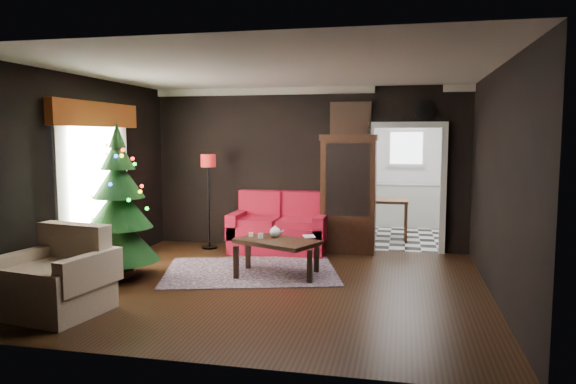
% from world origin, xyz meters
% --- Properties ---
extents(floor, '(5.50, 5.50, 0.00)m').
position_xyz_m(floor, '(0.00, 0.00, 0.00)').
color(floor, black).
rests_on(floor, ground).
extents(ceiling, '(5.50, 5.50, 0.00)m').
position_xyz_m(ceiling, '(0.00, 0.00, 2.80)').
color(ceiling, white).
rests_on(ceiling, ground).
extents(wall_back, '(5.50, 0.00, 5.50)m').
position_xyz_m(wall_back, '(0.00, 2.50, 1.40)').
color(wall_back, black).
rests_on(wall_back, ground).
extents(wall_front, '(5.50, 0.00, 5.50)m').
position_xyz_m(wall_front, '(0.00, -2.50, 1.40)').
color(wall_front, black).
rests_on(wall_front, ground).
extents(wall_left, '(0.00, 5.50, 5.50)m').
position_xyz_m(wall_left, '(-2.75, 0.00, 1.40)').
color(wall_left, black).
rests_on(wall_left, ground).
extents(wall_right, '(0.00, 5.50, 5.50)m').
position_xyz_m(wall_right, '(2.75, 0.00, 1.40)').
color(wall_right, black).
rests_on(wall_right, ground).
extents(doorway, '(1.10, 0.10, 2.10)m').
position_xyz_m(doorway, '(1.70, 2.50, 1.05)').
color(doorway, silver).
rests_on(doorway, ground).
extents(left_window, '(0.05, 1.60, 1.40)m').
position_xyz_m(left_window, '(-2.71, 0.20, 1.45)').
color(left_window, white).
rests_on(left_window, wall_left).
extents(valance, '(0.12, 2.10, 0.35)m').
position_xyz_m(valance, '(-2.63, 0.20, 2.27)').
color(valance, brown).
rests_on(valance, wall_left).
extents(kitchen_floor, '(3.00, 3.00, 0.00)m').
position_xyz_m(kitchen_floor, '(1.70, 4.00, 0.00)').
color(kitchen_floor, silver).
rests_on(kitchen_floor, ground).
extents(kitchen_window, '(0.70, 0.06, 0.70)m').
position_xyz_m(kitchen_window, '(1.70, 5.45, 1.70)').
color(kitchen_window, white).
rests_on(kitchen_window, ground).
extents(rug, '(2.84, 2.38, 0.01)m').
position_xyz_m(rug, '(-0.50, 0.64, 0.01)').
color(rug, '#3A2830').
rests_on(rug, ground).
extents(loveseat, '(1.70, 0.90, 1.00)m').
position_xyz_m(loveseat, '(-0.40, 2.05, 0.50)').
color(loveseat, maroon).
rests_on(loveseat, ground).
extents(curio_cabinet, '(0.90, 0.45, 1.90)m').
position_xyz_m(curio_cabinet, '(0.75, 2.27, 0.95)').
color(curio_cabinet, black).
rests_on(curio_cabinet, ground).
extents(floor_lamp, '(0.30, 0.30, 1.64)m').
position_xyz_m(floor_lamp, '(-1.65, 2.02, 0.83)').
color(floor_lamp, black).
rests_on(floor_lamp, ground).
extents(christmas_tree, '(1.38, 1.38, 2.05)m').
position_xyz_m(christmas_tree, '(-2.16, -0.08, 1.05)').
color(christmas_tree, black).
rests_on(christmas_tree, ground).
extents(armchair, '(1.11, 1.11, 0.99)m').
position_xyz_m(armchair, '(-2.07, -1.60, 0.46)').
color(armchair, tan).
rests_on(armchair, ground).
extents(coffee_table, '(1.29, 1.08, 0.50)m').
position_xyz_m(coffee_table, '(-0.07, 0.49, 0.26)').
color(coffee_table, black).
rests_on(coffee_table, rug).
extents(teapot, '(0.22, 0.22, 0.17)m').
position_xyz_m(teapot, '(-0.13, 0.65, 0.60)').
color(teapot, white).
rests_on(teapot, coffee_table).
extents(cup_a, '(0.09, 0.09, 0.07)m').
position_xyz_m(cup_a, '(-0.33, 0.56, 0.55)').
color(cup_a, white).
rests_on(cup_a, coffee_table).
extents(cup_b, '(0.08, 0.08, 0.05)m').
position_xyz_m(cup_b, '(-0.50, 0.67, 0.54)').
color(cup_b, white).
rests_on(cup_b, coffee_table).
extents(book, '(0.16, 0.07, 0.22)m').
position_xyz_m(book, '(0.26, 0.76, 0.63)').
color(book, tan).
rests_on(book, coffee_table).
extents(wall_clock, '(0.32, 0.32, 0.06)m').
position_xyz_m(wall_clock, '(1.95, 2.45, 2.38)').
color(wall_clock, white).
rests_on(wall_clock, wall_back).
extents(painting, '(0.62, 0.05, 0.52)m').
position_xyz_m(painting, '(0.75, 2.46, 2.25)').
color(painting, '#AD7240').
rests_on(painting, wall_back).
extents(kitchen_counter, '(1.80, 0.60, 0.90)m').
position_xyz_m(kitchen_counter, '(1.70, 5.20, 0.45)').
color(kitchen_counter, silver).
rests_on(kitchen_counter, ground).
extents(kitchen_table, '(0.70, 0.70, 0.75)m').
position_xyz_m(kitchen_table, '(1.40, 3.70, 0.38)').
color(kitchen_table, brown).
rests_on(kitchen_table, ground).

